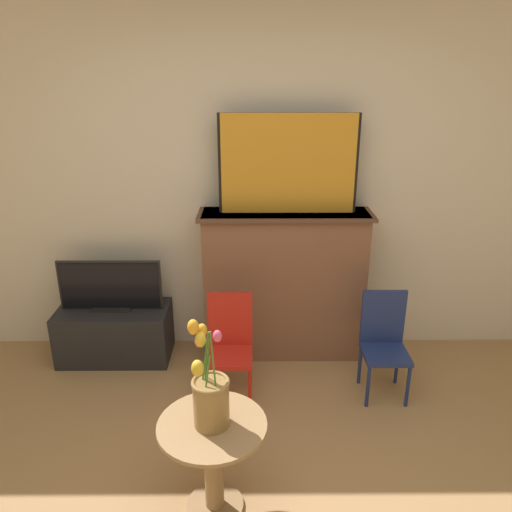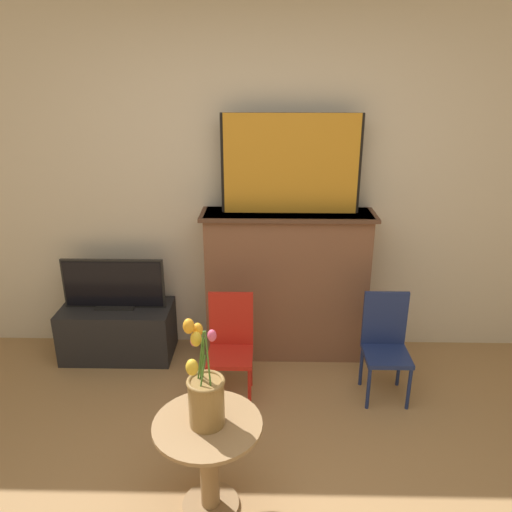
{
  "view_description": "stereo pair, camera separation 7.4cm",
  "coord_description": "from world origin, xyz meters",
  "px_view_note": "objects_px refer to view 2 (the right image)",
  "views": [
    {
      "loc": [
        -0.03,
        -1.47,
        2.09
      ],
      "look_at": [
        -0.02,
        1.28,
        1.05
      ],
      "focal_mm": 35.0,
      "sensor_mm": 36.0,
      "label": 1
    },
    {
      "loc": [
        0.04,
        -1.47,
        2.09
      ],
      "look_at": [
        -0.02,
        1.28,
        1.05
      ],
      "focal_mm": 35.0,
      "sensor_mm": 36.0,
      "label": 2
    }
  ],
  "objects_px": {
    "vase_tulips": "(205,394)",
    "tv_monitor": "(114,285)",
    "chair_red": "(231,342)",
    "chair_blue": "(385,341)",
    "painting": "(291,164)"
  },
  "relations": [
    {
      "from": "tv_monitor",
      "to": "vase_tulips",
      "type": "distance_m",
      "value": 1.66
    },
    {
      "from": "painting",
      "to": "tv_monitor",
      "type": "height_order",
      "value": "painting"
    },
    {
      "from": "chair_red",
      "to": "chair_blue",
      "type": "distance_m",
      "value": 1.03
    },
    {
      "from": "painting",
      "to": "vase_tulips",
      "type": "height_order",
      "value": "painting"
    },
    {
      "from": "vase_tulips",
      "to": "tv_monitor",
      "type": "bearing_deg",
      "value": 120.77
    },
    {
      "from": "tv_monitor",
      "to": "chair_blue",
      "type": "relative_size",
      "value": 1.05
    },
    {
      "from": "tv_monitor",
      "to": "vase_tulips",
      "type": "bearing_deg",
      "value": -59.23
    },
    {
      "from": "painting",
      "to": "chair_red",
      "type": "height_order",
      "value": "painting"
    },
    {
      "from": "painting",
      "to": "chair_blue",
      "type": "xyz_separation_m",
      "value": [
        0.63,
        -0.51,
        -1.08
      ]
    },
    {
      "from": "tv_monitor",
      "to": "painting",
      "type": "bearing_deg",
      "value": 3.08
    },
    {
      "from": "chair_red",
      "to": "chair_blue",
      "type": "xyz_separation_m",
      "value": [
        1.03,
        0.03,
        0.0
      ]
    },
    {
      "from": "tv_monitor",
      "to": "chair_red",
      "type": "bearing_deg",
      "value": -27.55
    },
    {
      "from": "painting",
      "to": "chair_red",
      "type": "relative_size",
      "value": 1.35
    },
    {
      "from": "chair_blue",
      "to": "tv_monitor",
      "type": "bearing_deg",
      "value": 167.17
    },
    {
      "from": "vase_tulips",
      "to": "chair_red",
      "type": "bearing_deg",
      "value": 87.2
    }
  ]
}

